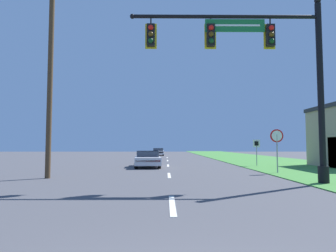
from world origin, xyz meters
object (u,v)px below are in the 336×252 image
(utility_pole_near, at_px, (50,68))
(car_ahead, at_px, (148,159))
(signal_mast, at_px, (269,66))
(far_car, at_px, (158,152))
(route_sign_post, at_px, (256,147))
(stop_sign, at_px, (277,141))

(utility_pole_near, bearing_deg, car_ahead, 60.40)
(signal_mast, distance_m, far_car, 37.51)
(signal_mast, relative_size, car_ahead, 1.74)
(signal_mast, bearing_deg, car_ahead, 119.80)
(car_ahead, height_order, route_sign_post, route_sign_post)
(utility_pole_near, bearing_deg, signal_mast, -12.54)
(signal_mast, relative_size, stop_sign, 3.33)
(route_sign_post, distance_m, utility_pole_near, 16.00)
(far_car, bearing_deg, utility_pole_near, -97.49)
(far_car, xyz_separation_m, stop_sign, (7.67, -32.03, 1.26))
(car_ahead, bearing_deg, signal_mast, -60.20)
(signal_mast, xyz_separation_m, far_car, (-5.62, 36.82, -4.37))
(signal_mast, relative_size, utility_pole_near, 0.78)
(utility_pole_near, bearing_deg, route_sign_post, 33.81)
(car_ahead, bearing_deg, far_car, 89.72)
(stop_sign, distance_m, route_sign_post, 6.14)
(stop_sign, bearing_deg, far_car, 103.47)
(car_ahead, bearing_deg, route_sign_post, 5.74)
(car_ahead, relative_size, utility_pole_near, 0.45)
(signal_mast, xyz_separation_m, route_sign_post, (2.71, 10.89, -3.45))
(car_ahead, xyz_separation_m, utility_pole_near, (-4.42, -7.77, 4.88))
(far_car, height_order, route_sign_post, route_sign_post)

